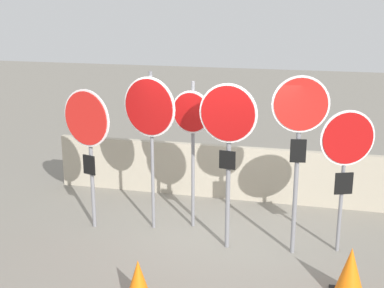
% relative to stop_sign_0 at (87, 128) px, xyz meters
% --- Properties ---
extents(ground_plane, '(40.00, 40.00, 0.00)m').
position_rel_stop_sign_0_xyz_m(ground_plane, '(1.99, 0.17, -1.67)').
color(ground_plane, gray).
extents(fence_back, '(6.78, 0.12, 1.01)m').
position_rel_stop_sign_0_xyz_m(fence_back, '(1.99, 1.83, -1.17)').
color(fence_back, '#A89E89').
rests_on(fence_back, ground).
extents(stop_sign_0, '(0.87, 0.31, 2.28)m').
position_rel_stop_sign_0_xyz_m(stop_sign_0, '(0.00, 0.00, 0.00)').
color(stop_sign_0, slate).
rests_on(stop_sign_0, ground).
extents(stop_sign_1, '(0.90, 0.30, 2.56)m').
position_rel_stop_sign_0_xyz_m(stop_sign_1, '(0.96, 0.19, 0.23)').
color(stop_sign_1, slate).
rests_on(stop_sign_1, ground).
extents(stop_sign_2, '(0.65, 0.20, 2.40)m').
position_rel_stop_sign_0_xyz_m(stop_sign_2, '(1.57, 0.41, 0.06)').
color(stop_sign_2, slate).
rests_on(stop_sign_2, ground).
extents(stop_sign_3, '(0.84, 0.17, 2.50)m').
position_rel_stop_sign_0_xyz_m(stop_sign_3, '(2.26, -0.22, 0.16)').
color(stop_sign_3, slate).
rests_on(stop_sign_3, ground).
extents(stop_sign_4, '(0.78, 0.18, 2.63)m').
position_rel_stop_sign_0_xyz_m(stop_sign_4, '(3.24, -0.16, 0.28)').
color(stop_sign_4, slate).
rests_on(stop_sign_4, ground).
extents(stop_sign_5, '(0.75, 0.32, 2.14)m').
position_rel_stop_sign_0_xyz_m(stop_sign_5, '(3.89, 0.06, -0.09)').
color(stop_sign_5, slate).
rests_on(stop_sign_5, ground).
extents(traffic_cone_0, '(0.47, 0.47, 0.69)m').
position_rel_stop_sign_0_xyz_m(traffic_cone_0, '(3.99, -1.19, -1.33)').
color(traffic_cone_0, black).
rests_on(traffic_cone_0, ground).
extents(traffic_cone_1, '(0.42, 0.42, 0.60)m').
position_rel_stop_sign_0_xyz_m(traffic_cone_1, '(1.49, -1.97, -1.38)').
color(traffic_cone_1, black).
rests_on(traffic_cone_1, ground).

